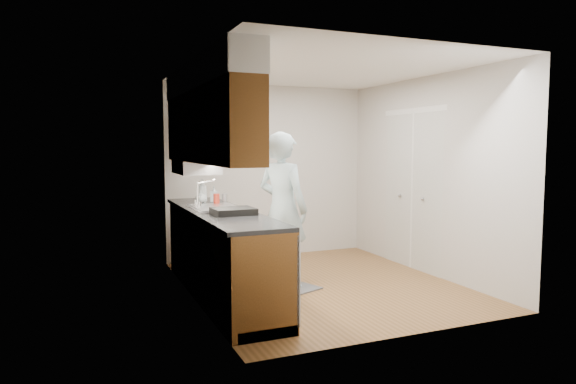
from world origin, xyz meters
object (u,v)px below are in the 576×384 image
at_px(soap_bottle_a, 202,191).
at_px(dish_rack, 233,211).
at_px(soda_can, 216,199).
at_px(soap_bottle_c, 201,196).
at_px(soap_bottle_b, 214,194).
at_px(person, 283,199).
at_px(steel_can, 225,198).

bearing_deg(soap_bottle_a, dish_rack, -88.31).
xyz_separation_m(soda_can, dish_rack, (-0.05, -0.86, -0.03)).
height_order(soap_bottle_c, dish_rack, soap_bottle_c).
xyz_separation_m(soap_bottle_b, soap_bottle_c, (-0.18, -0.08, -0.01)).
bearing_deg(soap_bottle_a, soap_bottle_c, -135.92).
bearing_deg(person, soda_can, 30.06).
relative_size(person, dish_rack, 4.88).
distance_m(person, steel_can, 0.74).
bearing_deg(soap_bottle_a, soap_bottle_b, 19.47).
bearing_deg(soap_bottle_a, steel_can, -38.03).
distance_m(soap_bottle_c, dish_rack, 1.15).
xyz_separation_m(person, soap_bottle_a, (-0.77, 0.68, 0.06)).
xyz_separation_m(person, soap_bottle_c, (-0.80, 0.65, 0.00)).
relative_size(soap_bottle_c, soda_can, 1.25).
bearing_deg(soap_bottle_a, soda_can, -74.90).
height_order(soap_bottle_a, soda_can, soap_bottle_a).
distance_m(soda_can, steel_can, 0.20).
bearing_deg(soap_bottle_c, soap_bottle_b, 24.45).
bearing_deg(steel_can, dish_rack, -100.77).
bearing_deg(soap_bottle_b, steel_can, -72.72).
relative_size(soap_bottle_b, dish_rack, 0.47).
height_order(soda_can, dish_rack, soda_can).
relative_size(person, steel_can, 17.35).
distance_m(soap_bottle_b, steel_can, 0.25).
bearing_deg(soda_can, person, -27.85).
bearing_deg(person, soap_bottle_a, 16.32).
relative_size(soap_bottle_b, soda_can, 1.45).
xyz_separation_m(soap_bottle_a, soda_can, (0.09, -0.32, -0.08)).
xyz_separation_m(steel_can, dish_rack, (-0.19, -1.00, -0.03)).
xyz_separation_m(soap_bottle_c, dish_rack, (0.07, -1.15, -0.05)).
relative_size(person, soap_bottle_b, 10.47).
bearing_deg(person, soap_bottle_c, 18.65).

